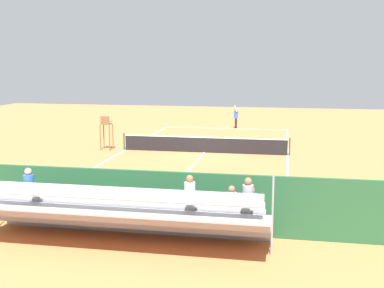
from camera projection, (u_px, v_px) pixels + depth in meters
name	position (u px, v px, depth m)	size (l,w,h in m)	color
ground_plane	(204.00, 153.00, 30.00)	(60.00, 60.00, 0.00)	#D17542
court_line_markings	(204.00, 152.00, 30.03)	(10.10, 22.20, 0.01)	white
tennis_net	(204.00, 144.00, 29.92)	(10.30, 0.10, 1.07)	black
backdrop_wall	(136.00, 200.00, 16.27)	(18.00, 0.16, 2.00)	#235633
bleacher_stand	(130.00, 214.00, 14.92)	(9.06, 2.40, 2.48)	#9EA0A5
umpire_chair	(106.00, 129.00, 30.76)	(0.67, 0.67, 2.14)	brown
courtside_bench	(207.00, 210.00, 16.63)	(1.80, 0.40, 0.93)	#33383D
equipment_bag	(147.00, 218.00, 16.95)	(0.90, 0.36, 0.36)	black
tennis_player	(236.00, 116.00, 40.61)	(0.39, 0.54, 1.93)	black
tennis_racket	(227.00, 128.00, 40.99)	(0.36, 0.58, 0.03)	black
tennis_ball_near	(228.00, 133.00, 37.80)	(0.07, 0.07, 0.07)	#CCDB33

